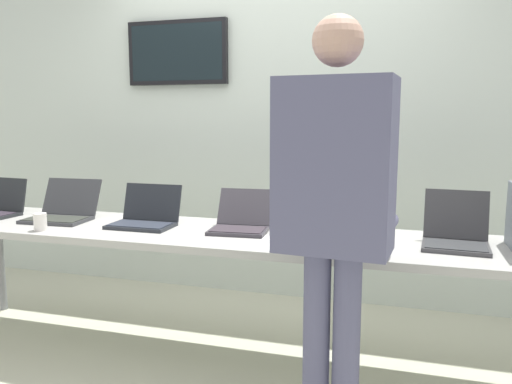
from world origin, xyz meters
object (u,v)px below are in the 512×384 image
object	(u,v)px
laptop_station_1	(62,211)
laptop_station_4	(345,227)
person	(335,196)
workbench	(222,240)
laptop_station_3	(241,221)
laptop_station_5	(456,234)
laptop_station_2	(145,216)
coffee_mug	(40,222)

from	to	relation	value
laptop_station_1	laptop_station_4	distance (m)	1.74
person	workbench	bearing A→B (deg)	138.58
laptop_station_3	laptop_station_5	size ratio (longest dim) A/B	1.06
laptop_station_1	laptop_station_5	xyz separation A→B (m)	(2.28, -0.01, 0.00)
laptop_station_1	laptop_station_4	bearing A→B (deg)	0.28
laptop_station_1	person	distance (m)	1.91
workbench	laptop_station_2	xyz separation A→B (m)	(-0.49, 0.03, 0.10)
laptop_station_3	laptop_station_5	bearing A→B (deg)	-1.69
laptop_station_4	person	world-z (taller)	person
coffee_mug	laptop_station_2	bearing A→B (deg)	29.26
workbench	laptop_station_5	world-z (taller)	laptop_station_5
laptop_station_5	laptop_station_2	bearing A→B (deg)	-179.75
laptop_station_3	laptop_station_4	size ratio (longest dim) A/B	0.95
laptop_station_5	laptop_station_1	bearing A→B (deg)	179.83
laptop_station_1	laptop_station_5	world-z (taller)	laptop_station_5
laptop_station_1	laptop_station_3	xyz separation A→B (m)	(1.16, 0.03, -0.00)
workbench	coffee_mug	xyz separation A→B (m)	(-0.99, -0.25, 0.09)
coffee_mug	workbench	bearing A→B (deg)	14.20
laptop_station_3	coffee_mug	world-z (taller)	laptop_station_3
workbench	laptop_station_3	distance (m)	0.15
laptop_station_3	coffee_mug	xyz separation A→B (m)	(-1.08, -0.32, -0.00)
workbench	laptop_station_2	size ratio (longest dim) A/B	10.23
laptop_station_2	coffee_mug	world-z (taller)	laptop_station_2
laptop_station_4	laptop_station_3	bearing A→B (deg)	178.25
laptop_station_5	workbench	bearing A→B (deg)	-178.16
laptop_station_1	laptop_station_5	distance (m)	2.28
laptop_station_4	coffee_mug	xyz separation A→B (m)	(-1.66, -0.30, -0.01)
laptop_station_3	person	distance (m)	0.97
laptop_station_1	person	xyz separation A→B (m)	(1.77, -0.67, 0.27)
laptop_station_2	coffee_mug	xyz separation A→B (m)	(-0.50, -0.28, -0.01)
workbench	person	xyz separation A→B (m)	(0.70, -0.62, 0.37)
person	coffee_mug	xyz separation A→B (m)	(-1.69, 0.37, -0.27)
laptop_station_2	laptop_station_3	size ratio (longest dim) A/B	1.01
laptop_station_2	person	size ratio (longest dim) A/B	0.21
laptop_station_4	laptop_station_5	distance (m)	0.54
person	laptop_station_1	bearing A→B (deg)	159.36
person	laptop_station_5	bearing A→B (deg)	52.33
laptop_station_1	laptop_station_4	world-z (taller)	laptop_station_4
laptop_station_5	laptop_station_4	bearing A→B (deg)	178.38
laptop_station_1	laptop_station_3	bearing A→B (deg)	1.30
workbench	laptop_station_4	distance (m)	0.68
coffee_mug	person	bearing A→B (deg)	-12.38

